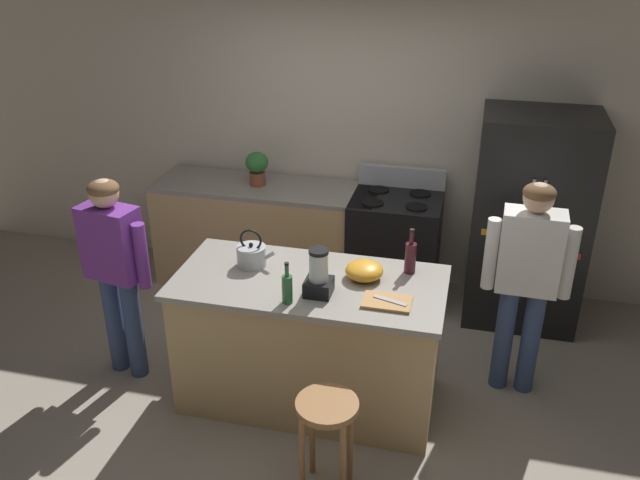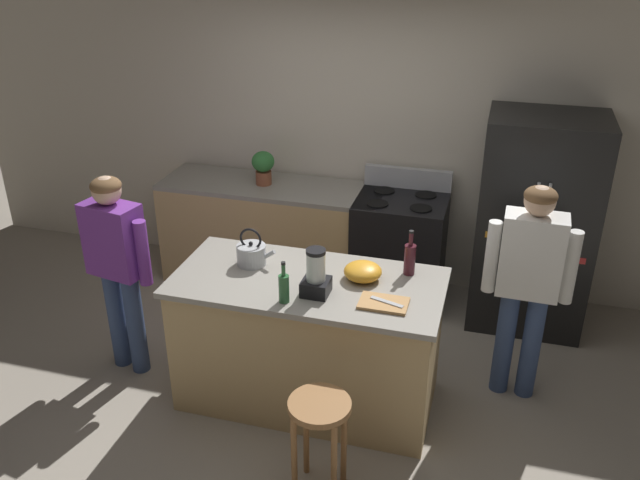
# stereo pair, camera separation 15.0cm
# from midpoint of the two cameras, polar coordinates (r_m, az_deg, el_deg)

# --- Properties ---
(ground_plane) EXTENTS (14.00, 14.00, 0.00)m
(ground_plane) POSITION_cam_midpoint_polar(r_m,az_deg,el_deg) (4.90, -1.75, -13.23)
(ground_plane) COLOR #9E9384
(back_wall) EXTENTS (8.00, 0.10, 2.70)m
(back_wall) POSITION_cam_midpoint_polar(r_m,az_deg,el_deg) (5.96, 3.08, 8.91)
(back_wall) COLOR beige
(back_wall) RESTS_ON ground_plane
(kitchen_island) EXTENTS (1.78, 0.86, 0.96)m
(kitchen_island) POSITION_cam_midpoint_polar(r_m,az_deg,el_deg) (4.62, -1.83, -8.61)
(kitchen_island) COLOR tan
(kitchen_island) RESTS_ON ground_plane
(back_counter_run) EXTENTS (2.00, 0.64, 0.96)m
(back_counter_run) POSITION_cam_midpoint_polar(r_m,az_deg,el_deg) (6.11, -5.22, 0.49)
(back_counter_run) COLOR tan
(back_counter_run) RESTS_ON ground_plane
(refrigerator) EXTENTS (0.90, 0.73, 1.76)m
(refrigerator) POSITION_cam_midpoint_polar(r_m,az_deg,el_deg) (5.62, 16.75, 1.62)
(refrigerator) COLOR black
(refrigerator) RESTS_ON ground_plane
(stove_range) EXTENTS (0.76, 0.65, 1.14)m
(stove_range) POSITION_cam_midpoint_polar(r_m,az_deg,el_deg) (5.84, 5.64, -0.69)
(stove_range) COLOR black
(stove_range) RESTS_ON ground_plane
(person_by_island_left) EXTENTS (0.60, 0.29, 1.54)m
(person_by_island_left) POSITION_cam_midpoint_polar(r_m,az_deg,el_deg) (4.89, -18.05, -1.74)
(person_by_island_left) COLOR #384C7A
(person_by_island_left) RESTS_ON ground_plane
(person_by_sink_right) EXTENTS (0.59, 0.23, 1.59)m
(person_by_sink_right) POSITION_cam_midpoint_polar(r_m,az_deg,el_deg) (4.65, 16.46, -2.55)
(person_by_sink_right) COLOR #384C7A
(person_by_sink_right) RESTS_ON ground_plane
(bar_stool) EXTENTS (0.36, 0.36, 0.66)m
(bar_stool) POSITION_cam_midpoint_polar(r_m,az_deg,el_deg) (3.92, -0.54, -15.39)
(bar_stool) COLOR #9E6B3D
(bar_stool) RESTS_ON ground_plane
(potted_plant) EXTENTS (0.20, 0.20, 0.30)m
(potted_plant) POSITION_cam_midpoint_polar(r_m,az_deg,el_deg) (5.88, -6.14, 6.29)
(potted_plant) COLOR brown
(potted_plant) RESTS_ON back_counter_run
(blender_appliance) EXTENTS (0.17, 0.17, 0.31)m
(blender_appliance) POSITION_cam_midpoint_polar(r_m,az_deg,el_deg) (4.15, -1.15, -3.08)
(blender_appliance) COLOR black
(blender_appliance) RESTS_ON kitchen_island
(bottle_wine) EXTENTS (0.08, 0.08, 0.32)m
(bottle_wine) POSITION_cam_midpoint_polar(r_m,az_deg,el_deg) (4.43, 6.79, -1.43)
(bottle_wine) COLOR #471923
(bottle_wine) RESTS_ON kitchen_island
(bottle_olive_oil) EXTENTS (0.07, 0.07, 0.28)m
(bottle_olive_oil) POSITION_cam_midpoint_polar(r_m,az_deg,el_deg) (4.08, -3.88, -4.13)
(bottle_olive_oil) COLOR #2D6638
(bottle_olive_oil) RESTS_ON kitchen_island
(mixing_bowl) EXTENTS (0.25, 0.25, 0.11)m
(mixing_bowl) POSITION_cam_midpoint_polar(r_m,az_deg,el_deg) (4.36, 2.82, -2.65)
(mixing_bowl) COLOR orange
(mixing_bowl) RESTS_ON kitchen_island
(tea_kettle) EXTENTS (0.28, 0.20, 0.27)m
(tea_kettle) POSITION_cam_midpoint_polar(r_m,az_deg,el_deg) (4.54, -6.81, -1.28)
(tea_kettle) COLOR #B7BABF
(tea_kettle) RESTS_ON kitchen_island
(cutting_board) EXTENTS (0.30, 0.20, 0.02)m
(cutting_board) POSITION_cam_midpoint_polar(r_m,az_deg,el_deg) (4.12, 4.70, -5.32)
(cutting_board) COLOR #B7844C
(cutting_board) RESTS_ON kitchen_island
(chef_knife) EXTENTS (0.22, 0.09, 0.01)m
(chef_knife) POSITION_cam_midpoint_polar(r_m,az_deg,el_deg) (4.11, 4.99, -5.19)
(chef_knife) COLOR #B7BABF
(chef_knife) RESTS_ON cutting_board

